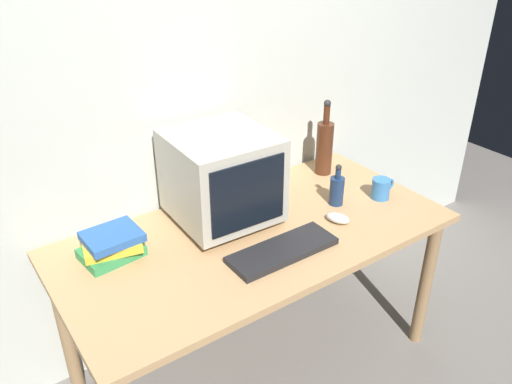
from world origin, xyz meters
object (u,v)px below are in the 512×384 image
book_stack (111,245)px  mug (381,188)px  crt_monitor (222,177)px  keyboard (283,250)px  bottle_short (337,189)px  computer_mouse (338,218)px  bottle_tall (324,146)px

book_stack → mug: size_ratio=1.92×
crt_monitor → book_stack: crt_monitor is taller
book_stack → crt_monitor: bearing=-1.7°
crt_monitor → keyboard: (0.05, -0.33, -0.18)m
bottle_short → book_stack: 0.95m
keyboard → book_stack: bearing=147.0°
crt_monitor → computer_mouse: bearing=-37.6°
mug → bottle_short: bearing=160.0°
bottle_tall → bottle_short: bottle_tall is taller
crt_monitor → bottle_tall: crt_monitor is taller
crt_monitor → computer_mouse: size_ratio=3.98×
bottle_tall → bottle_short: size_ratio=1.95×
crt_monitor → bottle_tall: (0.62, 0.09, -0.06)m
bottle_tall → bottle_short: 0.31m
keyboard → computer_mouse: size_ratio=4.20×
keyboard → computer_mouse: computer_mouse is taller
keyboard → book_stack: 0.62m
keyboard → computer_mouse: (0.31, 0.04, 0.01)m
keyboard → bottle_tall: (0.56, 0.41, 0.13)m
crt_monitor → bottle_short: crt_monitor is taller
book_stack → mug: 1.15m
mug → keyboard: bearing=-172.0°
keyboard → computer_mouse: 0.32m
bottle_tall → keyboard: bearing=-143.6°
mug → bottle_tall: bearing=97.5°
keyboard → bottle_short: size_ratio=2.25×
keyboard → mug: size_ratio=3.50×
book_stack → keyboard: bearing=-33.2°
bottle_tall → book_stack: 1.09m
crt_monitor → mug: size_ratio=3.32×
mug → computer_mouse: bearing=-171.7°
crt_monitor → mug: bearing=-20.0°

